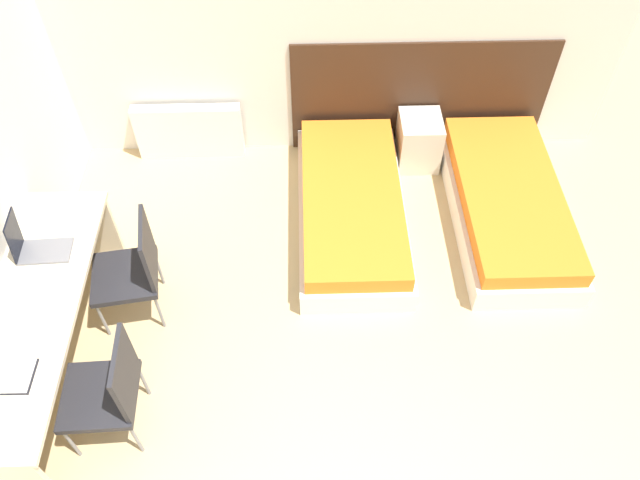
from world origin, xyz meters
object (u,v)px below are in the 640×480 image
at_px(bed_near_window, 351,207).
at_px(chair_near_notebook, 108,389).
at_px(bed_near_door, 507,204).
at_px(chair_near_laptop, 133,268).
at_px(nightstand, 419,141).
at_px(laptop, 35,246).

xyz_separation_m(bed_near_window, chair_near_notebook, (-1.68, -1.83, 0.32)).
distance_m(bed_near_door, chair_near_laptop, 3.18).
xyz_separation_m(nightstand, chair_near_notebook, (-2.36, -2.60, 0.26)).
bearing_deg(chair_near_laptop, bed_near_door, 7.37).
distance_m(bed_near_door, laptop, 3.80).
relative_size(chair_near_notebook, laptop, 2.58).
relative_size(bed_near_door, chair_near_notebook, 2.07).
height_order(bed_near_window, laptop, laptop).
xyz_separation_m(bed_near_window, laptop, (-2.28, -0.89, 0.64)).
bearing_deg(nightstand, chair_near_notebook, -132.31).
bearing_deg(bed_near_door, chair_near_notebook, -149.05).
bearing_deg(laptop, chair_near_notebook, -60.31).
height_order(nightstand, chair_near_notebook, chair_near_notebook).
bearing_deg(nightstand, bed_near_window, -131.56).
bearing_deg(bed_near_window, chair_near_laptop, -153.03).
height_order(chair_near_laptop, chair_near_notebook, same).
relative_size(chair_near_laptop, laptop, 2.58).
relative_size(nightstand, chair_near_notebook, 0.53).
bearing_deg(nightstand, chair_near_laptop, -145.49).
xyz_separation_m(nightstand, laptop, (-2.96, -1.66, 0.58)).
relative_size(bed_near_window, laptop, 5.35).
xyz_separation_m(bed_near_window, nightstand, (0.68, 0.77, 0.07)).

